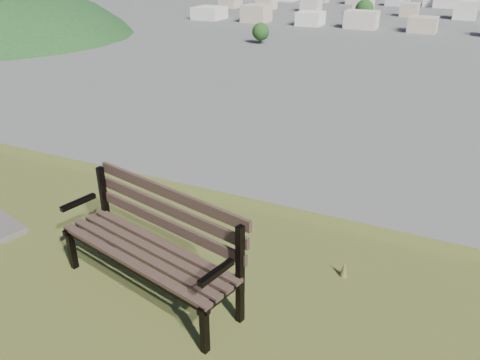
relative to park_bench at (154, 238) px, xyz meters
The scene contains 1 object.
park_bench is the anchor object (origin of this frame).
Camera 1 is at (3.07, -0.63, 27.89)m, focal length 35.00 mm.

